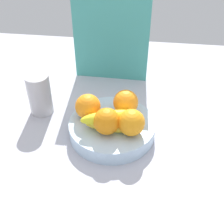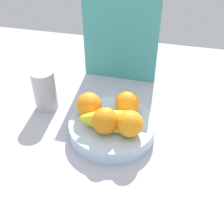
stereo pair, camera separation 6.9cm
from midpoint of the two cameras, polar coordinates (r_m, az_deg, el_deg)
ground_plane at (r=92.00cm, az=-3.95°, el=-5.94°), size 180.00×140.00×3.00cm
fruit_bowl at (r=90.91cm, az=-2.18°, el=-3.18°), size 26.51×26.51×4.68cm
orange_front_left at (r=90.63cm, az=0.50°, el=1.85°), size 7.84×7.84×7.84cm
orange_front_right at (r=89.55cm, az=-6.93°, el=0.99°), size 7.84×7.84×7.84cm
orange_center at (r=83.77cm, az=-3.41°, el=-1.89°), size 7.84×7.84×7.84cm
orange_back_left at (r=83.25cm, az=1.42°, el=-2.13°), size 7.84×7.84×7.84cm
banana_bunch at (r=84.75cm, az=-2.44°, el=-2.01°), size 18.61×9.03×6.20cm
cutting_board at (r=110.36cm, az=-2.05°, el=14.74°), size 28.03×2.28×36.00cm
thermos_tumbler at (r=100.38cm, az=-15.85°, el=3.28°), size 7.68×7.68×14.24cm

